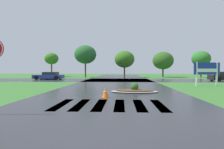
# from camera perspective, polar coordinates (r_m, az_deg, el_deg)

# --- Properties ---
(asphalt_roadway) EXTENTS (9.59, 80.00, 0.01)m
(asphalt_roadway) POSITION_cam_1_polar(r_m,az_deg,el_deg) (13.94, 0.70, -5.05)
(asphalt_roadway) COLOR #2B2B30
(asphalt_roadway) RESTS_ON ground
(asphalt_cross_road) EXTENTS (90.00, 8.63, 0.01)m
(asphalt_cross_road) POSITION_cam_1_polar(r_m,az_deg,el_deg) (27.56, 1.81, -1.70)
(asphalt_cross_road) COLOR #2B2B30
(asphalt_cross_road) RESTS_ON ground
(crosswalk_stripes) EXTENTS (4.95, 2.94, 0.01)m
(crosswalk_stripes) POSITION_cam_1_polar(r_m,az_deg,el_deg) (8.66, -0.71, -9.22)
(crosswalk_stripes) COLOR white
(crosswalk_stripes) RESTS_ON ground
(estate_billboard) EXTENTS (2.61, 0.38, 2.32)m
(estate_billboard) POSITION_cam_1_polar(r_m,az_deg,el_deg) (20.44, 26.99, 1.30)
(estate_billboard) COLOR white
(estate_billboard) RESTS_ON ground
(median_island) EXTENTS (3.35, 1.65, 0.68)m
(median_island) POSITION_cam_1_polar(r_m,az_deg,el_deg) (13.35, 6.92, -4.79)
(median_island) COLOR #9E9B93
(median_island) RESTS_ON ground
(car_dark_suv) EXTENTS (4.56, 2.07, 1.17)m
(car_dark_suv) POSITION_cam_1_polar(r_m,az_deg,el_deg) (30.83, -18.68, -0.40)
(car_dark_suv) COLOR navy
(car_dark_suv) RESTS_ON ground
(drainage_pipe_stack) EXTENTS (2.23, 1.12, 0.71)m
(drainage_pipe_stack) POSITION_cam_1_polar(r_m,az_deg,el_deg) (30.83, -18.32, -0.77)
(drainage_pipe_stack) COLOR #9E9B93
(drainage_pipe_stack) RESTS_ON ground
(traffic_cone) EXTENTS (0.40, 0.40, 0.63)m
(traffic_cone) POSITION_cam_1_polar(r_m,az_deg,el_deg) (10.69, -2.02, -5.50)
(traffic_cone) COLOR orange
(traffic_cone) RESTS_ON ground
(background_treeline) EXTENTS (42.11, 6.30, 6.29)m
(background_treeline) POSITION_cam_1_polar(r_m,az_deg,el_deg) (37.86, 13.08, 4.77)
(background_treeline) COLOR #4C3823
(background_treeline) RESTS_ON ground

